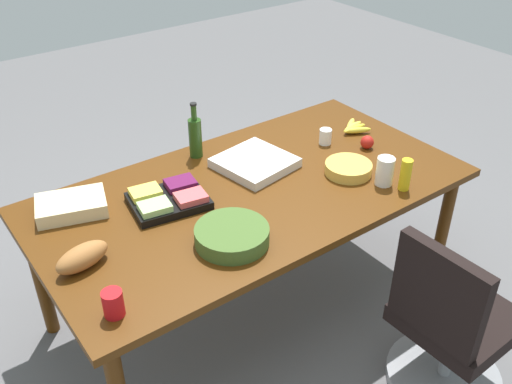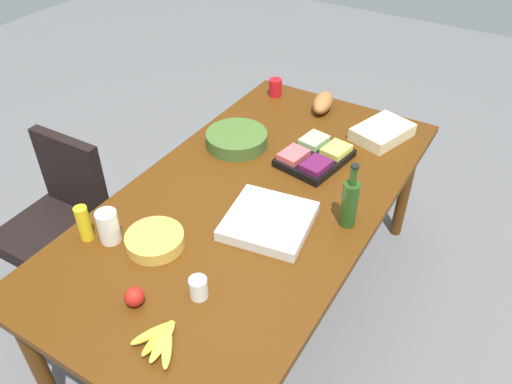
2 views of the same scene
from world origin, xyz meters
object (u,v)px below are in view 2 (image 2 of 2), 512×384
Objects in this scene: mustard_bottle at (84,223)px; wine_bottle at (350,202)px; pizza_box at (269,221)px; office_chair at (62,237)px; chip_bowl at (155,240)px; paper_cup at (198,288)px; red_solo_cup at (275,88)px; salad_bowl at (237,139)px; bread_loaf at (323,102)px; mayo_jar at (109,227)px; conference_table at (253,208)px; fruit_platter at (315,156)px; banana_bunch at (160,340)px; apple_red at (134,297)px; sheet_cake at (382,132)px.

wine_bottle is (-0.66, 0.91, 0.04)m from mustard_bottle.
pizza_box is at bearing -56.78° from wine_bottle.
office_chair is 3.70× the size of chip_bowl.
red_solo_cup is at bearing -160.52° from paper_cup.
salad_bowl is at bearing 170.95° from mustard_bottle.
office_chair is at bearing -43.53° from salad_bowl.
mayo_jar reaches higher than bread_loaf.
fruit_platter is (-0.41, 0.12, 0.10)m from conference_table.
fruit_platter is 0.75m from red_solo_cup.
pizza_box is 4.00× the size of paper_cup.
red_solo_cup is at bearing 156.11° from office_chair.
banana_bunch is 0.79× the size of chip_bowl.
conference_table is 19.94× the size of red_solo_cup.
paper_cup is at bearing 130.16° from apple_red.
paper_cup is (1.56, 0.55, -0.01)m from red_solo_cup.
banana_bunch is 0.61× the size of wine_bottle.
wine_bottle is (-0.62, 0.82, 0.05)m from mayo_jar.
fruit_platter is 0.50m from wine_bottle.
pizza_box is 0.67m from apple_red.
chip_bowl is 0.78× the size of wine_bottle.
pizza_box is 2.14× the size of mustard_bottle.
chip_bowl is at bearing -21.54° from sheet_cake.
bread_loaf reaches higher than banana_bunch.
conference_table is at bearing 23.77° from red_solo_cup.
mustard_bottle is 0.67m from banana_bunch.
bread_loaf is 1.52m from mayo_jar.
red_solo_cup is 1.24m from wine_bottle.
bread_loaf is (-1.06, -0.24, 0.03)m from pizza_box.
chip_bowl is at bearing -137.90° from banana_bunch.
salad_bowl reaches higher than fruit_platter.
mustard_bottle is at bearing -1.76° from red_solo_cup.
salad_bowl is at bearing -53.34° from sheet_cake.
pizza_box is 0.90× the size of fruit_platter.
office_chair is 2.29× the size of fruit_platter.
banana_bunch is at bearing -9.88° from pizza_box.
apple_red is 1.75m from red_solo_cup.
pizza_box is 0.97m from sheet_cake.
mustard_bottle is at bearing -61.91° from pizza_box.
conference_table is at bearing 4.93° from bread_loaf.
mayo_jar is at bearing -122.91° from apple_red.
conference_table is at bearing -167.43° from paper_cup.
red_solo_cup is (-0.60, -0.10, 0.02)m from salad_bowl.
pizza_box is 1.85× the size of banana_bunch.
sheet_cake is at bearing 157.64° from conference_table.
mayo_jar is at bearing -52.94° from wine_bottle.
sheet_cake is at bearing 153.08° from mayo_jar.
banana_bunch reaches higher than conference_table.
mustard_bottle is at bearing -67.29° from chip_bowl.
office_chair is 1.69m from bread_loaf.
mayo_jar is (1.51, 0.05, 0.02)m from red_solo_cup.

